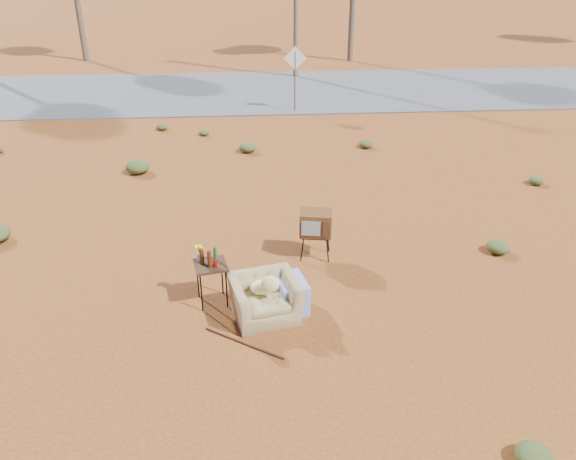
{
  "coord_description": "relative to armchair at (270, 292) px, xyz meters",
  "views": [
    {
      "loc": [
        -0.18,
        -7.18,
        5.3
      ],
      "look_at": [
        0.47,
        1.48,
        0.8
      ],
      "focal_mm": 35.0,
      "sensor_mm": 36.0,
      "label": 1
    }
  ],
  "objects": [
    {
      "name": "highway",
      "position": [
        -0.08,
        14.86,
        -0.39
      ],
      "size": [
        140.0,
        7.0,
        0.04
      ],
      "primitive_type": "cube",
      "color": "#565659",
      "rests_on": "ground"
    },
    {
      "name": "armchair",
      "position": [
        0.0,
        0.0,
        0.0
      ],
      "size": [
        1.29,
        1.0,
        0.89
      ],
      "rotation": [
        0.0,
        0.0,
        0.23
      ],
      "color": "#9A8354",
      "rests_on": "ground"
    },
    {
      "name": "side_table",
      "position": [
        -0.96,
        0.43,
        0.33
      ],
      "size": [
        0.6,
        0.6,
        1.02
      ],
      "rotation": [
        0.0,
        0.0,
        0.21
      ],
      "color": "#3B2415",
      "rests_on": "ground"
    },
    {
      "name": "tv_unit",
      "position": [
        0.93,
        1.77,
        0.27
      ],
      "size": [
        0.64,
        0.55,
        0.92
      ],
      "rotation": [
        0.0,
        0.0,
        -0.17
      ],
      "color": "black",
      "rests_on": "ground"
    },
    {
      "name": "scrub_patch",
      "position": [
        -0.91,
        4.27,
        -0.28
      ],
      "size": [
        17.49,
        8.07,
        0.33
      ],
      "color": "#3F4E22",
      "rests_on": "ground"
    },
    {
      "name": "ground",
      "position": [
        -0.08,
        -0.14,
        -0.41
      ],
      "size": [
        140.0,
        140.0,
        0.0
      ],
      "primitive_type": "plane",
      "color": "brown",
      "rests_on": "ground"
    },
    {
      "name": "road_sign",
      "position": [
        1.42,
        11.86,
        1.09
      ],
      "size": [
        0.78,
        0.06,
        2.19
      ],
      "color": "brown",
      "rests_on": "ground"
    },
    {
      "name": "rusty_bar",
      "position": [
        -0.42,
        -0.72,
        -0.4
      ],
      "size": [
        1.16,
        0.83,
        0.04
      ],
      "primitive_type": "cylinder",
      "rotation": [
        0.0,
        1.57,
        -0.61
      ],
      "color": "#452412",
      "rests_on": "ground"
    }
  ]
}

